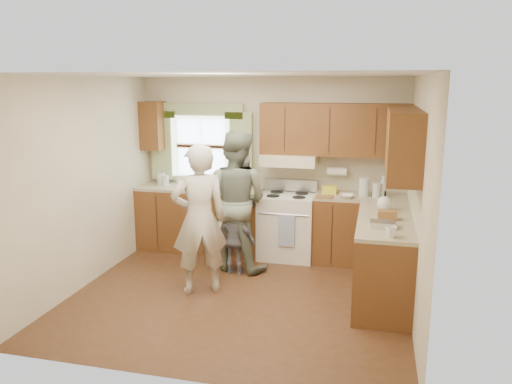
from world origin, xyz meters
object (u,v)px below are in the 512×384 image
(woman_left, at_px, (199,219))
(stove, at_px, (287,225))
(child, at_px, (235,241))
(woman_right, at_px, (236,201))

(woman_left, bearing_deg, stove, -146.70)
(woman_left, bearing_deg, child, -139.74)
(woman_right, bearing_deg, child, 115.66)
(child, bearing_deg, stove, -118.49)
(stove, height_order, woman_left, woman_left)
(woman_right, distance_m, child, 0.52)
(stove, relative_size, woman_right, 0.58)
(stove, distance_m, woman_left, 1.67)
(woman_left, distance_m, child, 0.80)
(woman_left, xyz_separation_m, woman_right, (0.19, 0.84, 0.04))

